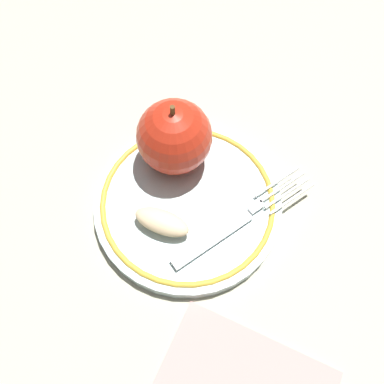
{
  "coord_description": "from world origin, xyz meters",
  "views": [
    {
      "loc": [
        0.03,
        -0.19,
        0.41
      ],
      "look_at": [
        0.0,
        -0.0,
        0.04
      ],
      "focal_mm": 40.0,
      "sensor_mm": 36.0,
      "label": 1
    }
  ],
  "objects": [
    {
      "name": "fork",
      "position": [
        0.05,
        -0.02,
        0.02
      ],
      "size": [
        0.14,
        0.13,
        0.0
      ],
      "rotation": [
        0.0,
        0.0,
        0.74
      ],
      "color": "silver",
      "rests_on": "plate"
    },
    {
      "name": "apple_slice_front",
      "position": [
        -0.02,
        -0.03,
        0.03
      ],
      "size": [
        0.06,
        0.04,
        0.02
      ],
      "primitive_type": "ellipsoid",
      "rotation": [
        0.0,
        0.0,
        6.02
      ],
      "color": "beige",
      "rests_on": "plate"
    },
    {
      "name": "ground_plane",
      "position": [
        0.0,
        0.0,
        0.0
      ],
      "size": [
        2.0,
        2.0,
        0.0
      ],
      "primitive_type": "plane",
      "color": "#B5B296"
    },
    {
      "name": "plate",
      "position": [
        0.0,
        -0.0,
        0.01
      ],
      "size": [
        0.2,
        0.2,
        0.02
      ],
      "color": "silver",
      "rests_on": "ground_plane"
    },
    {
      "name": "apple_red_whole",
      "position": [
        -0.02,
        0.05,
        0.06
      ],
      "size": [
        0.08,
        0.08,
        0.09
      ],
      "color": "red",
      "rests_on": "plate"
    }
  ]
}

